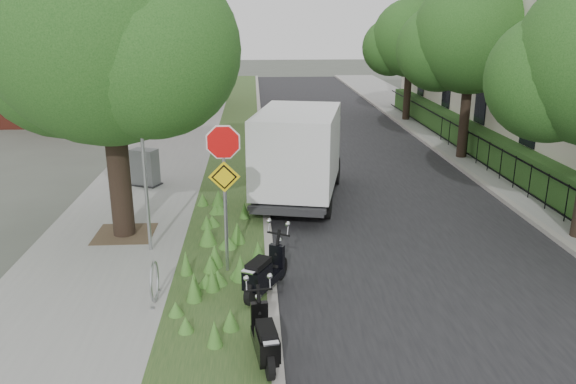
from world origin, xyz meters
name	(u,v)px	position (x,y,z in m)	size (l,w,h in m)	color
ground	(296,287)	(0.00, 0.00, 0.00)	(120.00, 120.00, 0.00)	#4C5147
sidewalk_near	(161,163)	(-4.25, 10.00, 0.06)	(3.50, 60.00, 0.12)	gray
verge	(236,162)	(-1.50, 10.00, 0.06)	(2.00, 60.00, 0.12)	#27461E
kerb_near	(263,161)	(-0.50, 10.00, 0.07)	(0.20, 60.00, 0.13)	#9E9991
road	(356,161)	(3.00, 10.00, 0.01)	(7.00, 60.00, 0.01)	black
kerb_far	(448,158)	(6.50, 10.00, 0.07)	(0.20, 60.00, 0.13)	#9E9991
footpath_far	(491,158)	(8.20, 10.00, 0.06)	(3.20, 60.00, 0.12)	gray
street_tree_main	(103,36)	(-4.08, 2.86, 4.80)	(6.21, 5.54, 7.66)	black
bare_post	(144,165)	(-3.20, 1.80, 2.12)	(0.08, 0.08, 4.00)	#A5A8AD
bike_hoop	(154,281)	(-2.70, -0.60, 0.50)	(0.06, 0.78, 0.77)	#A5A8AD
sign_assembly	(224,169)	(-1.40, 0.58, 2.33)	(0.94, 0.08, 3.22)	#A5A8AD
fence_far	(467,142)	(7.20, 10.00, 0.67)	(0.04, 24.00, 1.00)	black
hedge_far	(485,142)	(7.90, 10.00, 0.67)	(1.00, 24.00, 1.10)	#1E4217
brick_building	(92,35)	(-9.50, 22.00, 4.21)	(9.40, 10.40, 8.30)	maroon
far_tree_b	(470,40)	(6.94, 10.05, 4.37)	(4.83, 4.31, 6.56)	black
far_tree_c	(409,42)	(6.94, 18.04, 3.95)	(4.37, 3.89, 5.93)	black
scooter_near	(265,344)	(-0.68, -2.76, 0.47)	(0.45, 1.51, 0.72)	black
scooter_far	(262,277)	(-0.69, -0.56, 0.50)	(0.91, 1.50, 0.78)	black
box_truck	(300,150)	(0.51, 5.51, 1.52)	(3.05, 5.46, 2.34)	#262628
utility_cabinet	(145,168)	(-4.22, 6.98, 0.67)	(1.02, 0.87, 1.15)	#262628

